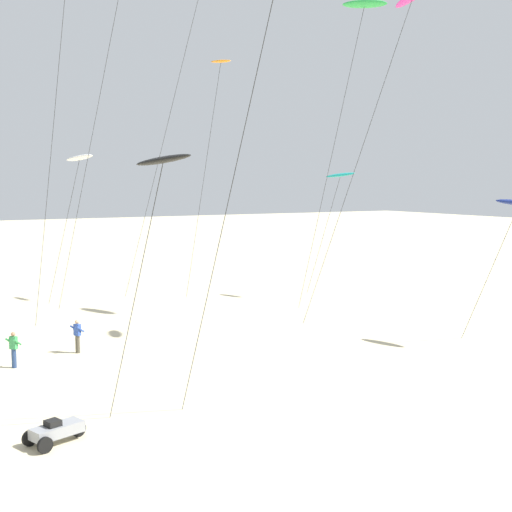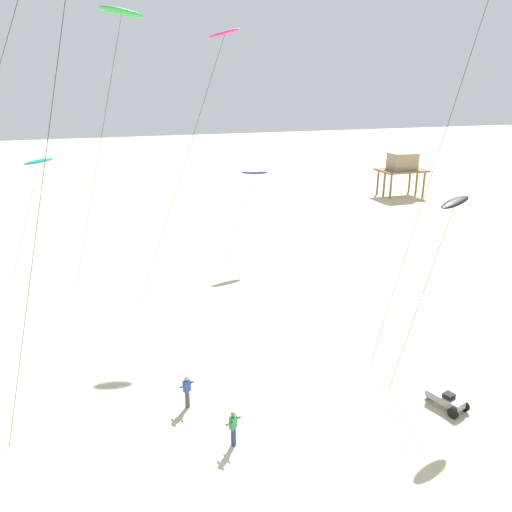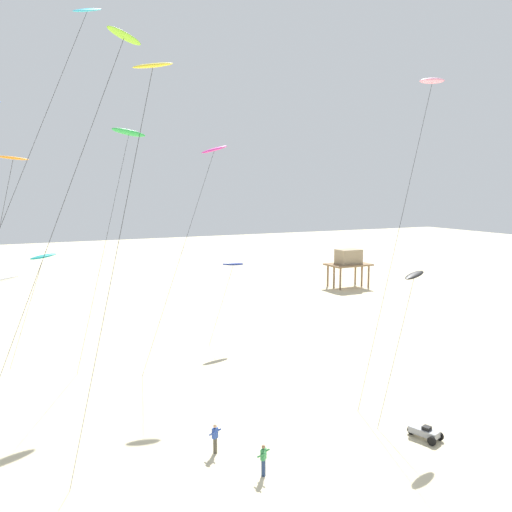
{
  "view_description": "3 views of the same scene",
  "coord_description": "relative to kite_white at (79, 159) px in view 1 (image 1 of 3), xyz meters",
  "views": [
    {
      "loc": [
        29.87,
        -3.5,
        8.48
      ],
      "look_at": [
        0.67,
        12.8,
        4.89
      ],
      "focal_mm": 48.73,
      "sensor_mm": 36.0,
      "label": 1
    },
    {
      "loc": [
        -7.23,
        -15.49,
        14.78
      ],
      "look_at": [
        1.37,
        11.25,
        5.07
      ],
      "focal_mm": 36.0,
      "sensor_mm": 36.0,
      "label": 2
    },
    {
      "loc": [
        -14.14,
        -21.03,
        14.66
      ],
      "look_at": [
        0.93,
        10.2,
        10.19
      ],
      "focal_mm": 37.6,
      "sensor_mm": 36.0,
      "label": 3
    }
  ],
  "objects": [
    {
      "name": "beach_buggy",
      "position": [
        22.25,
        -6.96,
        -9.5
      ],
      "size": [
        1.41,
        2.13,
        0.82
      ],
      "color": "gray",
      "rests_on": "ground"
    },
    {
      "name": "kite_flyer_middle",
      "position": [
        11.95,
        -6.44,
        -9.03
      ],
      "size": [
        0.73,
        0.72,
        1.67
      ],
      "color": "navy",
      "rests_on": "ground"
    },
    {
      "name": "kite_teal",
      "position": [
        3.64,
        17.79,
        -1.04
      ],
      "size": [
        4.21,
        1.57,
        9.24
      ],
      "color": "teal",
      "rests_on": "ground"
    },
    {
      "name": "kite_flyer_nearest",
      "position": [
        10.59,
        -3.17,
        -9.03
      ],
      "size": [
        0.71,
        0.69,
        1.67
      ],
      "color": "#4C4738",
      "rests_on": "ground"
    },
    {
      "name": "kite_white",
      "position": [
        0.0,
        0.0,
        0.0
      ],
      "size": [
        5.92,
        2.0,
        10.31
      ],
      "color": "white",
      "rests_on": "ground"
    },
    {
      "name": "kite_black",
      "position": [
        23.9,
        -3.79,
        -0.85
      ],
      "size": [
        4.49,
        1.67,
        9.42
      ],
      "color": "black",
      "rests_on": "ground"
    },
    {
      "name": "kite_green",
      "position": [
        10.27,
        14.55,
        8.97
      ],
      "size": [
        6.55,
        2.29,
        19.48
      ],
      "color": "green",
      "rests_on": "ground"
    },
    {
      "name": "kite_orange",
      "position": [
        1.44,
        9.3,
        6.14
      ],
      "size": [
        4.9,
        1.52,
        16.72
      ],
      "color": "orange",
      "rests_on": "ground"
    },
    {
      "name": "kite_magenta",
      "position": [
        16.76,
        12.49,
        7.6
      ],
      "size": [
        8.15,
        2.31,
        18.2
      ],
      "color": "#D8339E",
      "rests_on": "ground"
    }
  ]
}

